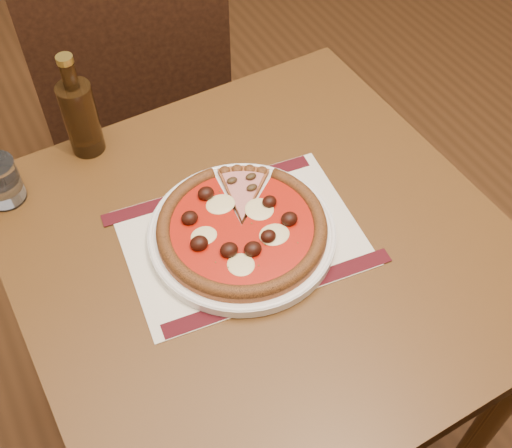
{
  "coord_description": "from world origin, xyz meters",
  "views": [
    {
      "loc": [
        -1.14,
        -1.44,
        1.61
      ],
      "look_at": [
        -0.82,
        -0.85,
        0.78
      ],
      "focal_mm": 45.0,
      "sensor_mm": 36.0,
      "label": 1
    }
  ],
  "objects_px": {
    "table": "(261,277)",
    "water_glass": "(0,181)",
    "pizza": "(242,227)",
    "bottle": "(80,115)",
    "chair_far": "(135,83)",
    "plate": "(242,234)"
  },
  "relations": [
    {
      "from": "table",
      "to": "water_glass",
      "type": "distance_m",
      "value": 0.48
    },
    {
      "from": "pizza",
      "to": "bottle",
      "type": "height_order",
      "value": "bottle"
    },
    {
      "from": "water_glass",
      "to": "table",
      "type": "bearing_deg",
      "value": -41.19
    },
    {
      "from": "table",
      "to": "chair_far",
      "type": "bearing_deg",
      "value": 87.22
    },
    {
      "from": "chair_far",
      "to": "bottle",
      "type": "xyz_separation_m",
      "value": [
        -0.22,
        -0.39,
        0.29
      ]
    },
    {
      "from": "table",
      "to": "pizza",
      "type": "relative_size",
      "value": 2.89
    },
    {
      "from": "water_glass",
      "to": "chair_far",
      "type": "bearing_deg",
      "value": 49.11
    },
    {
      "from": "water_glass",
      "to": "bottle",
      "type": "bearing_deg",
      "value": 16.7
    },
    {
      "from": "chair_far",
      "to": "bottle",
      "type": "bearing_deg",
      "value": 73.37
    },
    {
      "from": "plate",
      "to": "pizza",
      "type": "distance_m",
      "value": 0.02
    },
    {
      "from": "chair_far",
      "to": "pizza",
      "type": "height_order",
      "value": "chair_far"
    },
    {
      "from": "water_glass",
      "to": "bottle",
      "type": "distance_m",
      "value": 0.18
    },
    {
      "from": "bottle",
      "to": "plate",
      "type": "bearing_deg",
      "value": -64.85
    },
    {
      "from": "table",
      "to": "bottle",
      "type": "relative_size",
      "value": 3.92
    },
    {
      "from": "pizza",
      "to": "table",
      "type": "bearing_deg",
      "value": -46.04
    },
    {
      "from": "chair_far",
      "to": "pizza",
      "type": "bearing_deg",
      "value": 97.3
    },
    {
      "from": "plate",
      "to": "water_glass",
      "type": "relative_size",
      "value": 3.72
    },
    {
      "from": "pizza",
      "to": "water_glass",
      "type": "bearing_deg",
      "value": 139.19
    },
    {
      "from": "chair_far",
      "to": "plate",
      "type": "bearing_deg",
      "value": 97.31
    },
    {
      "from": "pizza",
      "to": "chair_far",
      "type": "bearing_deg",
      "value": 85.24
    },
    {
      "from": "table",
      "to": "chair_far",
      "type": "xyz_separation_m",
      "value": [
        0.04,
        0.75,
        -0.1
      ]
    },
    {
      "from": "plate",
      "to": "bottle",
      "type": "bearing_deg",
      "value": 115.15
    }
  ]
}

